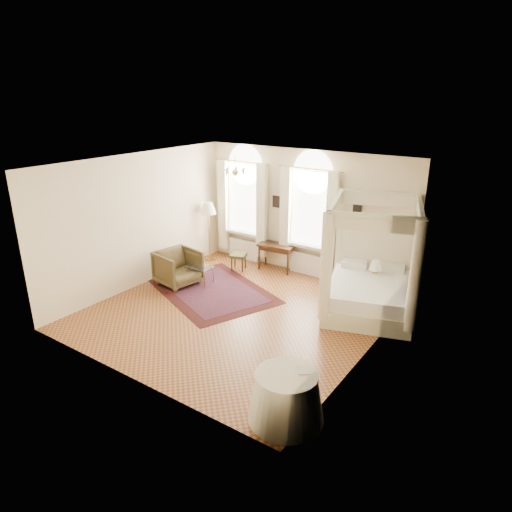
{
  "coord_description": "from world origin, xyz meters",
  "views": [
    {
      "loc": [
        5.55,
        -7.28,
        4.69
      ],
      "look_at": [
        0.24,
        0.4,
        1.28
      ],
      "focal_mm": 32.0,
      "sensor_mm": 36.0,
      "label": 1
    }
  ],
  "objects_px": {
    "coffee_table": "(200,268)",
    "side_table": "(286,397)",
    "floor_lamp": "(208,211)",
    "stool": "(238,257)",
    "nightstand": "(376,290)",
    "canopy_bed": "(369,287)",
    "armchair": "(178,268)",
    "writing_desk": "(277,248)"
  },
  "relations": [
    {
      "from": "writing_desk",
      "to": "canopy_bed",
      "type": "bearing_deg",
      "value": -17.31
    },
    {
      "from": "floor_lamp",
      "to": "nightstand",
      "type": "bearing_deg",
      "value": 1.14
    },
    {
      "from": "writing_desk",
      "to": "stool",
      "type": "xyz_separation_m",
      "value": [
        -0.86,
        -0.59,
        -0.25
      ]
    },
    {
      "from": "writing_desk",
      "to": "coffee_table",
      "type": "distance_m",
      "value": 2.2
    },
    {
      "from": "armchair",
      "to": "side_table",
      "type": "height_order",
      "value": "armchair"
    },
    {
      "from": "coffee_table",
      "to": "side_table",
      "type": "bearing_deg",
      "value": -35.35
    },
    {
      "from": "nightstand",
      "to": "writing_desk",
      "type": "relative_size",
      "value": 0.54
    },
    {
      "from": "nightstand",
      "to": "stool",
      "type": "xyz_separation_m",
      "value": [
        -3.84,
        -0.26,
        0.11
      ]
    },
    {
      "from": "floor_lamp",
      "to": "armchair",
      "type": "bearing_deg",
      "value": -74.69
    },
    {
      "from": "canopy_bed",
      "to": "nightstand",
      "type": "relative_size",
      "value": 4.95
    },
    {
      "from": "nightstand",
      "to": "coffee_table",
      "type": "bearing_deg",
      "value": -159.32
    },
    {
      "from": "writing_desk",
      "to": "coffee_table",
      "type": "bearing_deg",
      "value": -121.24
    },
    {
      "from": "writing_desk",
      "to": "stool",
      "type": "bearing_deg",
      "value": -145.87
    },
    {
      "from": "canopy_bed",
      "to": "side_table",
      "type": "relative_size",
      "value": 2.4
    },
    {
      "from": "floor_lamp",
      "to": "coffee_table",
      "type": "bearing_deg",
      "value": -58.25
    },
    {
      "from": "coffee_table",
      "to": "floor_lamp",
      "type": "bearing_deg",
      "value": 121.75
    },
    {
      "from": "canopy_bed",
      "to": "writing_desk",
      "type": "relative_size",
      "value": 2.67
    },
    {
      "from": "side_table",
      "to": "nightstand",
      "type": "bearing_deg",
      "value": 94.71
    },
    {
      "from": "writing_desk",
      "to": "coffee_table",
      "type": "xyz_separation_m",
      "value": [
        -1.14,
        -1.87,
        -0.24
      ]
    },
    {
      "from": "stool",
      "to": "armchair",
      "type": "height_order",
      "value": "armchair"
    },
    {
      "from": "coffee_table",
      "to": "side_table",
      "type": "height_order",
      "value": "side_table"
    },
    {
      "from": "stool",
      "to": "side_table",
      "type": "height_order",
      "value": "side_table"
    },
    {
      "from": "coffee_table",
      "to": "side_table",
      "type": "xyz_separation_m",
      "value": [
        4.5,
        -3.19,
        -0.01
      ]
    },
    {
      "from": "stool",
      "to": "floor_lamp",
      "type": "distance_m",
      "value": 1.6
    },
    {
      "from": "canopy_bed",
      "to": "nightstand",
      "type": "height_order",
      "value": "canopy_bed"
    },
    {
      "from": "armchair",
      "to": "side_table",
      "type": "xyz_separation_m",
      "value": [
        4.9,
        -2.82,
        -0.06
      ]
    },
    {
      "from": "floor_lamp",
      "to": "side_table",
      "type": "bearing_deg",
      "value": -40.7
    },
    {
      "from": "canopy_bed",
      "to": "writing_desk",
      "type": "distance_m",
      "value": 3.17
    },
    {
      "from": "canopy_bed",
      "to": "coffee_table",
      "type": "distance_m",
      "value": 4.27
    },
    {
      "from": "canopy_bed",
      "to": "nightstand",
      "type": "xyz_separation_m",
      "value": [
        -0.05,
        0.62,
        -0.29
      ]
    },
    {
      "from": "writing_desk",
      "to": "stool",
      "type": "distance_m",
      "value": 1.07
    },
    {
      "from": "nightstand",
      "to": "stool",
      "type": "relative_size",
      "value": 1.08
    },
    {
      "from": "floor_lamp",
      "to": "stool",
      "type": "bearing_deg",
      "value": -7.92
    },
    {
      "from": "coffee_table",
      "to": "side_table",
      "type": "relative_size",
      "value": 0.58
    },
    {
      "from": "nightstand",
      "to": "floor_lamp",
      "type": "distance_m",
      "value": 5.15
    },
    {
      "from": "writing_desk",
      "to": "armchair",
      "type": "xyz_separation_m",
      "value": [
        -1.54,
        -2.25,
        -0.19
      ]
    },
    {
      "from": "nightstand",
      "to": "coffee_table",
      "type": "relative_size",
      "value": 0.83
    },
    {
      "from": "nightstand",
      "to": "floor_lamp",
      "type": "bearing_deg",
      "value": -178.86
    },
    {
      "from": "writing_desk",
      "to": "floor_lamp",
      "type": "xyz_separation_m",
      "value": [
        -2.03,
        -0.42,
        0.83
      ]
    },
    {
      "from": "side_table",
      "to": "armchair",
      "type": "bearing_deg",
      "value": 150.09
    },
    {
      "from": "armchair",
      "to": "floor_lamp",
      "type": "xyz_separation_m",
      "value": [
        -0.5,
        1.83,
        1.01
      ]
    },
    {
      "from": "stool",
      "to": "side_table",
      "type": "xyz_separation_m",
      "value": [
        4.23,
        -4.48,
        0.0
      ]
    }
  ]
}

